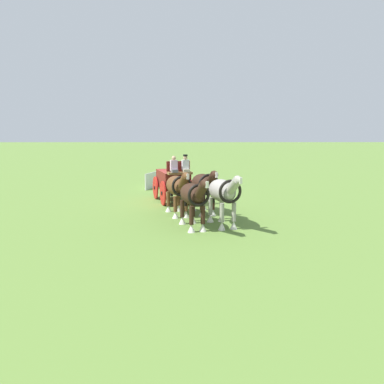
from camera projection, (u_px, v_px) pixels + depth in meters
The scene contains 7 objects.
ground_plane at pixel (173, 201), 21.85m from camera, with size 220.00×220.00×0.00m, color olive.
show_wagon at pixel (174, 181), 21.49m from camera, with size 5.64×2.57×2.74m.
draft_horse_rear_near at pixel (204, 186), 18.36m from camera, with size 3.00×1.51×2.24m.
draft_horse_rear_off at pixel (178, 187), 17.99m from camera, with size 3.07×1.45×2.22m.
draft_horse_lead_near at pixel (223, 193), 15.88m from camera, with size 3.02×1.46×2.32m.
draft_horse_lead_off at pixel (193, 196), 15.52m from camera, with size 2.99×1.39×2.22m.
sponsor_banner at pixel (154, 179), 27.12m from camera, with size 3.20×0.06×1.10m, color silver.
Camera 1 is at (21.49, 0.94, 3.99)m, focal length 35.82 mm.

